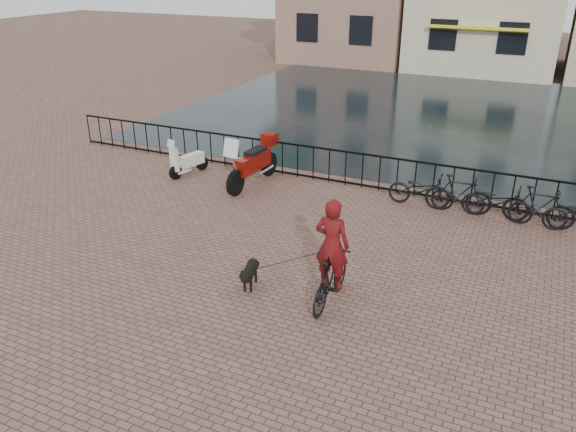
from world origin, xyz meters
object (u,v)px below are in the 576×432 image
at_px(cyclist, 331,259).
at_px(dog, 250,274).
at_px(motorcycle, 253,157).
at_px(scooter, 188,155).

distance_m(cyclist, dog, 1.78).
height_order(cyclist, dog, cyclist).
distance_m(cyclist, motorcycle, 6.34).
height_order(cyclist, scooter, cyclist).
xyz_separation_m(dog, scooter, (-4.70, 4.84, 0.34)).
xyz_separation_m(dog, motorcycle, (-2.54, 4.90, 0.55)).
bearing_deg(motorcycle, dog, -58.14).
relative_size(motorcycle, scooter, 1.70).
height_order(dog, motorcycle, motorcycle).
bearing_deg(cyclist, motorcycle, -48.75).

